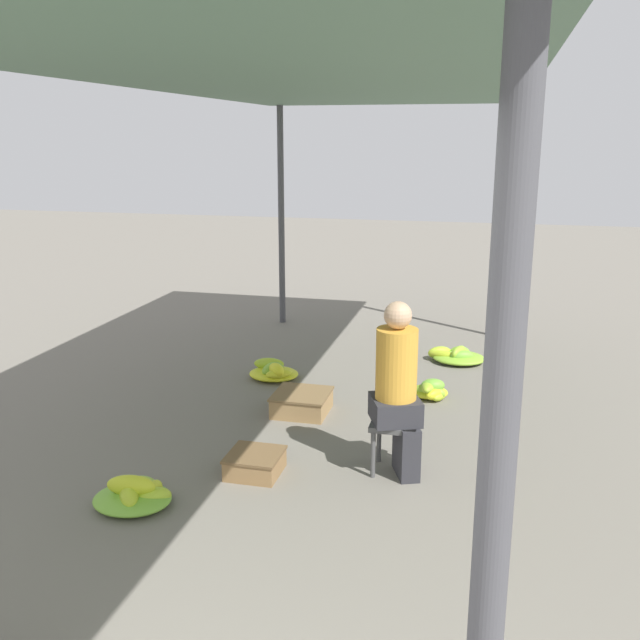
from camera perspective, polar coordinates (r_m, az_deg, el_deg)
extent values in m
cylinder|color=#4C4C51|center=(1.73, 13.18, -22.14)|extent=(0.08, 0.08, 2.80)
cylinder|color=#4C4C51|center=(9.34, -3.11, 8.18)|extent=(0.08, 0.08, 2.80)
cylinder|color=#4C4C51|center=(8.94, 14.08, 7.49)|extent=(0.08, 0.08, 2.80)
cube|color=#567A60|center=(5.32, -0.77, 18.76)|extent=(3.14, 7.88, 0.04)
cube|color=#4C4C4C|center=(5.31, 6.01, -8.23)|extent=(0.34, 0.34, 0.04)
cylinder|color=#4C4C4C|center=(5.29, 4.26, -10.67)|extent=(0.04, 0.04, 0.36)
cylinder|color=#4C4C4C|center=(5.25, 7.24, -10.92)|extent=(0.04, 0.04, 0.36)
cylinder|color=#4C4C4C|center=(5.53, 4.74, -9.50)|extent=(0.04, 0.04, 0.36)
cylinder|color=#4C4C4C|center=(5.50, 7.58, -9.72)|extent=(0.04, 0.04, 0.36)
cube|color=#2D2D33|center=(5.34, 6.93, -10.24)|extent=(0.24, 0.34, 0.40)
cube|color=#2D2D33|center=(5.27, 6.04, -7.13)|extent=(0.44, 0.44, 0.18)
cylinder|color=gold|center=(5.15, 6.15, -3.51)|extent=(0.39, 0.39, 0.52)
sphere|color=tan|center=(5.05, 6.26, 0.38)|extent=(0.20, 0.20, 0.20)
ellipsoid|color=#84B934|center=(7.36, -3.79, -3.91)|extent=(0.24, 0.35, 0.13)
ellipsoid|color=yellow|center=(7.21, -3.50, -4.00)|extent=(0.26, 0.29, 0.13)
ellipsoid|color=#A6C72E|center=(7.44, -4.10, -3.51)|extent=(0.33, 0.16, 0.12)
ellipsoid|color=yellow|center=(7.19, -3.31, -4.32)|extent=(0.29, 0.25, 0.09)
ellipsoid|color=yellow|center=(7.37, -3.72, -4.32)|extent=(0.51, 0.45, 0.10)
ellipsoid|color=#B4CC2C|center=(5.07, -15.02, -13.42)|extent=(0.26, 0.30, 0.15)
ellipsoid|color=#C6D429|center=(5.07, -14.87, -12.69)|extent=(0.35, 0.17, 0.15)
ellipsoid|color=#9CC330|center=(5.12, -14.29, -13.01)|extent=(0.26, 0.15, 0.10)
ellipsoid|color=#A8C72E|center=(5.07, -13.18, -13.58)|extent=(0.27, 0.23, 0.12)
ellipsoid|color=#B0CB2D|center=(5.08, -14.46, -12.75)|extent=(0.27, 0.22, 0.14)
ellipsoid|color=#C5D329|center=(5.12, -13.23, -13.28)|extent=(0.13, 0.26, 0.15)
ellipsoid|color=#92BF32|center=(5.28, -14.01, -12.63)|extent=(0.23, 0.16, 0.11)
ellipsoid|color=#76B337|center=(5.12, -14.78, -13.67)|extent=(0.54, 0.47, 0.10)
ellipsoid|color=#72B238|center=(6.84, 9.02, -5.19)|extent=(0.26, 0.21, 0.13)
ellipsoid|color=yellow|center=(6.82, 9.22, -5.82)|extent=(0.23, 0.26, 0.11)
ellipsoid|color=#8FBE32|center=(6.86, 8.69, -5.71)|extent=(0.33, 0.17, 0.15)
ellipsoid|color=#89BB33|center=(6.91, 8.64, -5.44)|extent=(0.14, 0.22, 0.10)
ellipsoid|color=#9DC330|center=(6.84, 8.68, -5.24)|extent=(0.14, 0.31, 0.11)
ellipsoid|color=#B3CC2C|center=(6.86, 9.56, -5.92)|extent=(0.18, 0.28, 0.10)
ellipsoid|color=#C8D428|center=(6.93, 8.68, -5.70)|extent=(0.37, 0.32, 0.10)
ellipsoid|color=#73B237|center=(7.94, 11.28, -2.88)|extent=(0.29, 0.20, 0.13)
ellipsoid|color=#A7C72E|center=(8.10, 9.55, -2.58)|extent=(0.30, 0.24, 0.14)
ellipsoid|color=#94C032|center=(7.98, 11.06, -2.56)|extent=(0.21, 0.29, 0.14)
ellipsoid|color=#AAC82E|center=(8.11, 11.34, -2.71)|extent=(0.24, 0.16, 0.10)
ellipsoid|color=#B7CD2B|center=(7.98, 9.84, -2.75)|extent=(0.35, 0.18, 0.09)
ellipsoid|color=#7EB736|center=(8.15, 11.11, -2.55)|extent=(0.25, 0.18, 0.14)
ellipsoid|color=#88BB34|center=(8.03, 11.04, -2.98)|extent=(0.57, 0.50, 0.10)
cube|color=#9E7A4C|center=(6.47, -1.46, -6.71)|extent=(0.47, 0.47, 0.17)
cube|color=brown|center=(6.43, -1.47, -5.92)|extent=(0.49, 0.49, 0.02)
cube|color=olive|center=(5.39, -5.22, -11.45)|extent=(0.38, 0.38, 0.14)
cube|color=brown|center=(5.35, -5.25, -10.66)|extent=(0.39, 0.39, 0.02)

